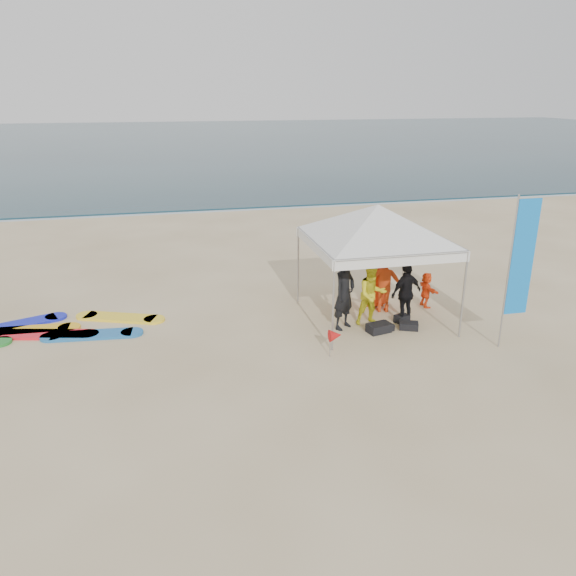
{
  "coord_description": "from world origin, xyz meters",
  "views": [
    {
      "loc": [
        -3.11,
        -9.63,
        5.63
      ],
      "look_at": [
        -0.26,
        2.6,
        1.2
      ],
      "focal_mm": 35.0,
      "sensor_mm": 36.0,
      "label": 1
    }
  ],
  "objects_px": {
    "surfboard_spread": "(41,332)",
    "canopy_tent": "(378,205)",
    "person_black_a": "(344,293)",
    "person_orange_b": "(376,278)",
    "person_black_b": "(406,293)",
    "feather_flag": "(521,260)",
    "marker_pennant": "(335,336)",
    "person_yellow": "(372,294)",
    "person_seated": "(426,290)",
    "person_orange_a": "(384,281)"
  },
  "relations": [
    {
      "from": "canopy_tent",
      "to": "feather_flag",
      "type": "height_order",
      "value": "feather_flag"
    },
    {
      "from": "person_orange_a",
      "to": "canopy_tent",
      "type": "height_order",
      "value": "canopy_tent"
    },
    {
      "from": "surfboard_spread",
      "to": "canopy_tent",
      "type": "bearing_deg",
      "value": -6.37
    },
    {
      "from": "person_yellow",
      "to": "feather_flag",
      "type": "height_order",
      "value": "feather_flag"
    },
    {
      "from": "person_yellow",
      "to": "person_black_a",
      "type": "bearing_deg",
      "value": -176.45
    },
    {
      "from": "person_black_a",
      "to": "feather_flag",
      "type": "relative_size",
      "value": 0.52
    },
    {
      "from": "person_orange_a",
      "to": "person_seated",
      "type": "relative_size",
      "value": 1.74
    },
    {
      "from": "person_seated",
      "to": "marker_pennant",
      "type": "xyz_separation_m",
      "value": [
        -3.35,
        -2.35,
        0.01
      ]
    },
    {
      "from": "person_seated",
      "to": "feather_flag",
      "type": "relative_size",
      "value": 0.27
    },
    {
      "from": "person_black_b",
      "to": "person_black_a",
      "type": "bearing_deg",
      "value": -17.15
    },
    {
      "from": "person_orange_a",
      "to": "canopy_tent",
      "type": "bearing_deg",
      "value": 57.91
    },
    {
      "from": "person_black_a",
      "to": "person_seated",
      "type": "relative_size",
      "value": 1.89
    },
    {
      "from": "person_yellow",
      "to": "person_black_b",
      "type": "relative_size",
      "value": 1.01
    },
    {
      "from": "person_orange_b",
      "to": "surfboard_spread",
      "type": "relative_size",
      "value": 0.3
    },
    {
      "from": "person_black_b",
      "to": "person_orange_b",
      "type": "distance_m",
      "value": 1.25
    },
    {
      "from": "person_seated",
      "to": "canopy_tent",
      "type": "relative_size",
      "value": 0.21
    },
    {
      "from": "person_seated",
      "to": "surfboard_spread",
      "type": "relative_size",
      "value": 0.18
    },
    {
      "from": "person_black_a",
      "to": "surfboard_spread",
      "type": "bearing_deg",
      "value": 133.96
    },
    {
      "from": "person_black_b",
      "to": "person_orange_b",
      "type": "bearing_deg",
      "value": -92.45
    },
    {
      "from": "person_yellow",
      "to": "canopy_tent",
      "type": "relative_size",
      "value": 0.35
    },
    {
      "from": "person_orange_a",
      "to": "canopy_tent",
      "type": "relative_size",
      "value": 0.37
    },
    {
      "from": "person_black_b",
      "to": "surfboard_spread",
      "type": "relative_size",
      "value": 0.28
    },
    {
      "from": "person_orange_b",
      "to": "canopy_tent",
      "type": "distance_m",
      "value": 2.34
    },
    {
      "from": "person_black_a",
      "to": "marker_pennant",
      "type": "relative_size",
      "value": 2.89
    },
    {
      "from": "person_yellow",
      "to": "person_black_b",
      "type": "bearing_deg",
      "value": -7.33
    },
    {
      "from": "person_black_a",
      "to": "person_black_b",
      "type": "xyz_separation_m",
      "value": [
        1.65,
        0.01,
        -0.13
      ]
    },
    {
      "from": "person_black_b",
      "to": "canopy_tent",
      "type": "height_order",
      "value": "canopy_tent"
    },
    {
      "from": "person_black_a",
      "to": "canopy_tent",
      "type": "height_order",
      "value": "canopy_tent"
    },
    {
      "from": "canopy_tent",
      "to": "feather_flag",
      "type": "bearing_deg",
      "value": -42.97
    },
    {
      "from": "person_yellow",
      "to": "person_orange_b",
      "type": "bearing_deg",
      "value": 60.79
    },
    {
      "from": "person_black_a",
      "to": "person_seated",
      "type": "xyz_separation_m",
      "value": [
        2.66,
        0.89,
        -0.43
      ]
    },
    {
      "from": "person_yellow",
      "to": "marker_pennant",
      "type": "distance_m",
      "value": 2.14
    },
    {
      "from": "person_orange_b",
      "to": "canopy_tent",
      "type": "xyz_separation_m",
      "value": [
        -0.38,
        -0.79,
        2.17
      ]
    },
    {
      "from": "person_yellow",
      "to": "feather_flag",
      "type": "relative_size",
      "value": 0.45
    },
    {
      "from": "person_seated",
      "to": "feather_flag",
      "type": "height_order",
      "value": "feather_flag"
    },
    {
      "from": "surfboard_spread",
      "to": "person_orange_a",
      "type": "bearing_deg",
      "value": -3.22
    },
    {
      "from": "person_seated",
      "to": "surfboard_spread",
      "type": "xyz_separation_m",
      "value": [
        -10.02,
        0.48,
        -0.45
      ]
    },
    {
      "from": "person_black_b",
      "to": "marker_pennant",
      "type": "height_order",
      "value": "person_black_b"
    },
    {
      "from": "feather_flag",
      "to": "person_black_a",
      "type": "bearing_deg",
      "value": 151.33
    },
    {
      "from": "feather_flag",
      "to": "marker_pennant",
      "type": "distance_m",
      "value": 4.44
    },
    {
      "from": "person_seated",
      "to": "surfboard_spread",
      "type": "height_order",
      "value": "person_seated"
    },
    {
      "from": "canopy_tent",
      "to": "person_orange_a",
      "type": "bearing_deg",
      "value": 43.23
    },
    {
      "from": "person_black_b",
      "to": "canopy_tent",
      "type": "distance_m",
      "value": 2.35
    },
    {
      "from": "person_black_a",
      "to": "person_orange_b",
      "type": "relative_size",
      "value": 1.12
    },
    {
      "from": "person_yellow",
      "to": "canopy_tent",
      "type": "height_order",
      "value": "canopy_tent"
    },
    {
      "from": "marker_pennant",
      "to": "surfboard_spread",
      "type": "bearing_deg",
      "value": 157.0
    },
    {
      "from": "person_black_a",
      "to": "person_orange_a",
      "type": "distance_m",
      "value": 1.66
    },
    {
      "from": "person_yellow",
      "to": "person_orange_a",
      "type": "relative_size",
      "value": 0.94
    },
    {
      "from": "person_seated",
      "to": "marker_pennant",
      "type": "height_order",
      "value": "person_seated"
    },
    {
      "from": "person_orange_b",
      "to": "marker_pennant",
      "type": "height_order",
      "value": "person_orange_b"
    }
  ]
}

